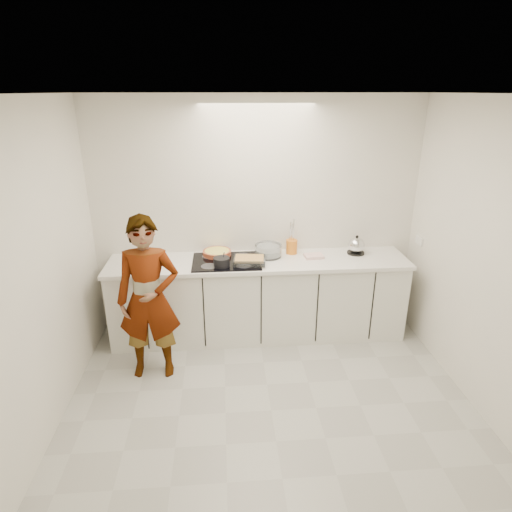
{
  "coord_description": "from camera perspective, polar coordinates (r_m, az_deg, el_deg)",
  "views": [
    {
      "loc": [
        -0.37,
        -2.98,
        2.62
      ],
      "look_at": [
        -0.05,
        1.05,
        1.05
      ],
      "focal_mm": 30.0,
      "sensor_mm": 36.0,
      "label": 1
    }
  ],
  "objects": [
    {
      "name": "cook",
      "position": [
        4.13,
        -14.1,
        -5.6
      ],
      "size": [
        0.59,
        0.39,
        1.6
      ],
      "primitive_type": "imported",
      "rotation": [
        0.0,
        0.0,
        0.01
      ],
      "color": "silver",
      "rests_on": "floor"
    },
    {
      "name": "hob",
      "position": [
        4.57,
        -3.96,
        -0.71
      ],
      "size": [
        0.72,
        0.54,
        0.01
      ],
      "primitive_type": "cube",
      "color": "black",
      "rests_on": "countertop"
    },
    {
      "name": "base_cabinets",
      "position": [
        4.8,
        0.38,
        -5.84
      ],
      "size": [
        3.2,
        0.58,
        0.87
      ],
      "primitive_type": "cube",
      "color": "silver",
      "rests_on": "floor"
    },
    {
      "name": "saucepan",
      "position": [
        4.41,
        -4.61,
        -0.79
      ],
      "size": [
        0.18,
        0.18,
        0.16
      ],
      "color": "black",
      "rests_on": "hob"
    },
    {
      "name": "floor",
      "position": [
        3.99,
        2.04,
        -19.88
      ],
      "size": [
        3.6,
        3.2,
        0.0
      ],
      "primitive_type": "cube",
      "color": "#B2B2A9",
      "rests_on": "ground"
    },
    {
      "name": "utensil_crock",
      "position": [
        4.8,
        4.77,
        1.25
      ],
      "size": [
        0.14,
        0.14,
        0.16
      ],
      "primitive_type": "cylinder",
      "rotation": [
        0.0,
        0.0,
        0.12
      ],
      "color": "orange",
      "rests_on": "countertop"
    },
    {
      "name": "kettle",
      "position": [
        4.89,
        13.22,
        1.32
      ],
      "size": [
        0.22,
        0.22,
        0.22
      ],
      "color": "black",
      "rests_on": "countertop"
    },
    {
      "name": "tart_dish",
      "position": [
        4.73,
        -5.22,
        0.47
      ],
      "size": [
        0.33,
        0.33,
        0.05
      ],
      "color": "#AE4C2D",
      "rests_on": "hob"
    },
    {
      "name": "countertop",
      "position": [
        4.61,
        0.39,
        -0.8
      ],
      "size": [
        3.24,
        0.64,
        0.04
      ],
      "primitive_type": "cube",
      "color": "white",
      "rests_on": "base_cabinets"
    },
    {
      "name": "baking_dish",
      "position": [
        4.48,
        -0.88,
        -0.54
      ],
      "size": [
        0.35,
        0.27,
        0.06
      ],
      "color": "silver",
      "rests_on": "hob"
    },
    {
      "name": "ceiling",
      "position": [
        3.01,
        2.73,
        20.81
      ],
      "size": [
        3.6,
        3.2,
        0.0
      ],
      "primitive_type": "cube",
      "color": "white",
      "rests_on": "wall_back"
    },
    {
      "name": "wall_left",
      "position": [
        3.56,
        -27.85,
        -3.16
      ],
      "size": [
        0.0,
        3.2,
        2.6
      ],
      "primitive_type": "cube",
      "color": "white",
      "rests_on": "ground"
    },
    {
      "name": "wall_front",
      "position": [
        1.95,
        8.31,
        -21.75
      ],
      "size": [
        3.6,
        0.0,
        2.6
      ],
      "primitive_type": "cube",
      "color": "white",
      "rests_on": "ground"
    },
    {
      "name": "mixing_bowl",
      "position": [
        4.7,
        1.64,
        0.67
      ],
      "size": [
        0.32,
        0.32,
        0.14
      ],
      "color": "silver",
      "rests_on": "countertop"
    },
    {
      "name": "wall_back",
      "position": [
        4.78,
        0.07,
        5.19
      ],
      "size": [
        3.6,
        0.0,
        2.6
      ],
      "primitive_type": "cube",
      "color": "white",
      "rests_on": "ground"
    },
    {
      "name": "wall_right",
      "position": [
        3.94,
        29.3,
        -1.28
      ],
      "size": [
        0.02,
        3.2,
        2.6
      ],
      "color": "white",
      "rests_on": "ground"
    },
    {
      "name": "tea_towel",
      "position": [
        4.72,
        7.71,
        -0.01
      ],
      "size": [
        0.21,
        0.16,
        0.03
      ],
      "primitive_type": "cube",
      "rotation": [
        0.0,
        0.0,
        0.08
      ],
      "color": "white",
      "rests_on": "countertop"
    }
  ]
}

